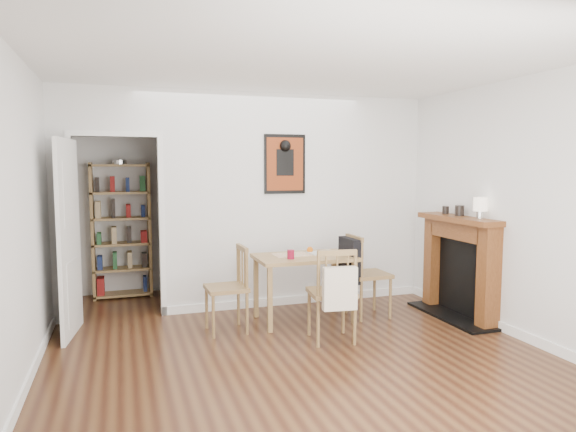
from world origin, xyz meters
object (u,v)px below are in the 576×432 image
object	(u,v)px
chair_left	(226,289)
notebook	(322,253)
bookshelf	(122,231)
mantel_lamp	(480,205)
dining_table	(304,263)
orange_fruit	(310,250)
red_glass	(291,254)
ceramic_jar_a	(460,211)
chair_front	(332,293)
fireplace	(460,264)
chair_right	(367,274)
ceramic_jar_b	(446,210)

from	to	relation	value
chair_left	notebook	world-z (taller)	chair_left
bookshelf	mantel_lamp	xyz separation A→B (m)	(3.67, -2.46, 0.43)
mantel_lamp	chair_left	bearing A→B (deg)	167.16
dining_table	orange_fruit	distance (m)	0.23
red_glass	orange_fruit	size ratio (longest dim) A/B	1.39
bookshelf	ceramic_jar_a	bearing A→B (deg)	-29.82
chair_front	orange_fruit	size ratio (longest dim) A/B	13.16
dining_table	fireplace	size ratio (longest dim) A/B	0.86
chair_left	mantel_lamp	distance (m)	2.85
red_glass	orange_fruit	xyz separation A→B (m)	(0.33, 0.29, -0.01)
notebook	chair_right	bearing A→B (deg)	-18.08
bookshelf	notebook	xyz separation A→B (m)	(2.17, -1.66, -0.13)
dining_table	orange_fruit	size ratio (longest dim) A/B	15.07
dining_table	mantel_lamp	xyz separation A→B (m)	(1.75, -0.72, 0.66)
chair_front	bookshelf	xyz separation A→B (m)	(-1.95, 2.46, 0.40)
orange_fruit	red_glass	bearing A→B (deg)	-138.30
chair_right	chair_front	xyz separation A→B (m)	(-0.71, -0.64, -0.02)
chair_right	mantel_lamp	bearing A→B (deg)	-32.65
chair_left	red_glass	xyz separation A→B (m)	(0.70, -0.03, 0.33)
ceramic_jar_b	dining_table	bearing A→B (deg)	175.85
chair_front	mantel_lamp	xyz separation A→B (m)	(1.72, -0.00, 0.83)
chair_right	red_glass	xyz separation A→B (m)	(-0.94, -0.07, 0.29)
chair_front	red_glass	size ratio (longest dim) A/B	9.48
chair_front	mantel_lamp	size ratio (longest dim) A/B	4.01
dining_table	chair_left	xyz separation A→B (m)	(-0.90, -0.12, -0.19)
chair_front	ceramic_jar_b	world-z (taller)	ceramic_jar_b
orange_fruit	notebook	distance (m)	0.14
notebook	ceramic_jar_a	world-z (taller)	ceramic_jar_a
dining_table	fireplace	distance (m)	1.80
dining_table	red_glass	distance (m)	0.29
red_glass	notebook	bearing A→B (deg)	26.97
bookshelf	notebook	size ratio (longest dim) A/B	5.75
chair_left	notebook	size ratio (longest dim) A/B	2.93
mantel_lamp	fireplace	bearing A→B (deg)	89.48
chair_front	ceramic_jar_a	bearing A→B (deg)	11.63
chair_left	fireplace	bearing A→B (deg)	-6.23
fireplace	mantel_lamp	world-z (taller)	mantel_lamp
chair_right	notebook	distance (m)	0.57
fireplace	mantel_lamp	xyz separation A→B (m)	(-0.00, -0.31, 0.69)
chair_left	fireplace	size ratio (longest dim) A/B	0.72
chair_right	fireplace	distance (m)	1.07
orange_fruit	notebook	bearing A→B (deg)	-27.52
orange_fruit	mantel_lamp	world-z (taller)	mantel_lamp
orange_fruit	chair_front	bearing A→B (deg)	-96.08
chair_front	red_glass	xyz separation A→B (m)	(-0.24, 0.57, 0.31)
dining_table	orange_fruit	bearing A→B (deg)	50.30
dining_table	ceramic_jar_b	bearing A→B (deg)	-4.15
chair_left	chair_front	size ratio (longest dim) A/B	0.96
bookshelf	ceramic_jar_b	xyz separation A→B (m)	(3.66, -1.87, 0.33)
red_glass	ceramic_jar_b	size ratio (longest dim) A/B	1.04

